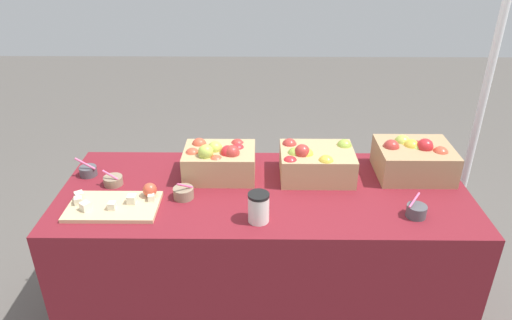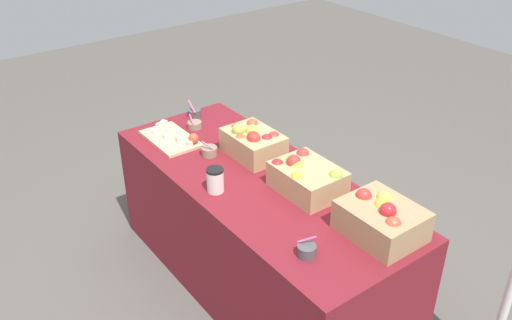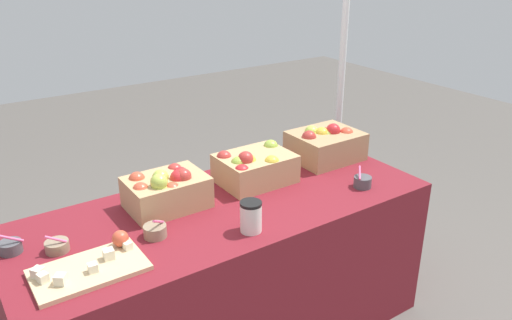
# 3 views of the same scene
# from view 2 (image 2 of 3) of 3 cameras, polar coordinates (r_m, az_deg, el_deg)

# --- Properties ---
(ground_plane) EXTENTS (10.00, 10.00, 0.00)m
(ground_plane) POSITION_cam_2_polar(r_m,az_deg,el_deg) (3.42, 0.14, -12.42)
(ground_plane) COLOR #56514C
(table) EXTENTS (1.90, 0.76, 0.74)m
(table) POSITION_cam_2_polar(r_m,az_deg,el_deg) (3.19, 0.15, -7.50)
(table) COLOR maroon
(table) RESTS_ON ground_plane
(apple_crate_left) EXTENTS (0.35, 0.29, 0.20)m
(apple_crate_left) POSITION_cam_2_polar(r_m,az_deg,el_deg) (2.58, 12.81, -5.89)
(apple_crate_left) COLOR tan
(apple_crate_left) RESTS_ON table
(apple_crate_middle) EXTENTS (0.35, 0.27, 0.19)m
(apple_crate_middle) POSITION_cam_2_polar(r_m,az_deg,el_deg) (2.84, 5.17, -1.74)
(apple_crate_middle) COLOR tan
(apple_crate_middle) RESTS_ON table
(apple_crate_right) EXTENTS (0.34, 0.25, 0.20)m
(apple_crate_right) POSITION_cam_2_polar(r_m,az_deg,el_deg) (3.15, -0.35, 1.91)
(apple_crate_right) COLOR tan
(apple_crate_right) RESTS_ON table
(cutting_board_front) EXTENTS (0.39, 0.23, 0.08)m
(cutting_board_front) POSITION_cam_2_polar(r_m,az_deg,el_deg) (3.38, -8.55, 2.25)
(cutting_board_front) COLOR #D1B284
(cutting_board_front) RESTS_ON table
(sample_bowl_near) EXTENTS (0.09, 0.09, 0.10)m
(sample_bowl_near) POSITION_cam_2_polar(r_m,az_deg,el_deg) (3.19, -4.84, 0.93)
(sample_bowl_near) COLOR gray
(sample_bowl_near) RESTS_ON table
(sample_bowl_mid) EXTENTS (0.09, 0.09, 0.10)m
(sample_bowl_mid) POSITION_cam_2_polar(r_m,az_deg,el_deg) (2.44, 5.23, -9.24)
(sample_bowl_mid) COLOR #4C4C51
(sample_bowl_mid) RESTS_ON table
(sample_bowl_far) EXTENTS (0.10, 0.08, 0.10)m
(sample_bowl_far) POSITION_cam_2_polar(r_m,az_deg,el_deg) (3.66, -6.36, 4.86)
(sample_bowl_far) COLOR #4C4C51
(sample_bowl_far) RESTS_ON table
(sample_bowl_extra) EXTENTS (0.09, 0.09, 0.09)m
(sample_bowl_extra) POSITION_cam_2_polar(r_m,az_deg,el_deg) (3.51, -6.35, 3.63)
(sample_bowl_extra) COLOR gray
(sample_bowl_extra) RESTS_ON table
(coffee_cup) EXTENTS (0.09, 0.09, 0.13)m
(coffee_cup) POSITION_cam_2_polar(r_m,az_deg,el_deg) (2.84, -4.22, -2.07)
(coffee_cup) COLOR silver
(coffee_cup) RESTS_ON table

